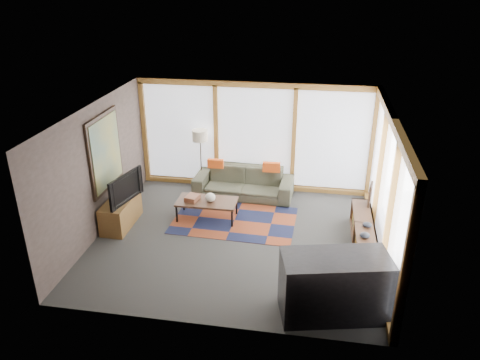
% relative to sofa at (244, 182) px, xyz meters
% --- Properties ---
extents(ground, '(5.50, 5.50, 0.00)m').
position_rel_sofa_xyz_m(ground, '(0.17, -1.95, -0.33)').
color(ground, '#282826').
rests_on(ground, ground).
extents(room_envelope, '(5.52, 5.02, 2.62)m').
position_rel_sofa_xyz_m(room_envelope, '(0.67, -1.39, 1.21)').
color(room_envelope, '#3B302C').
rests_on(room_envelope, ground).
extents(rug, '(2.60, 1.72, 0.01)m').
position_rel_sofa_xyz_m(rug, '(0.00, -1.23, -0.33)').
color(rug, brown).
rests_on(rug, ground).
extents(sofa, '(2.32, 1.00, 0.67)m').
position_rel_sofa_xyz_m(sofa, '(0.00, 0.00, 0.00)').
color(sofa, '#333627').
rests_on(sofa, ground).
extents(pillow_left, '(0.38, 0.13, 0.20)m').
position_rel_sofa_xyz_m(pillow_left, '(-0.66, -0.00, 0.44)').
color(pillow_left, '#D34B15').
rests_on(pillow_left, sofa).
extents(pillow_right, '(0.40, 0.13, 0.22)m').
position_rel_sofa_xyz_m(pillow_right, '(0.64, -0.02, 0.44)').
color(pillow_right, '#D34B15').
rests_on(pillow_right, sofa).
extents(floor_lamp, '(0.37, 0.37, 1.48)m').
position_rel_sofa_xyz_m(floor_lamp, '(-1.07, 0.25, 0.41)').
color(floor_lamp, black).
rests_on(floor_lamp, ground).
extents(coffee_table, '(1.26, 0.63, 0.42)m').
position_rel_sofa_xyz_m(coffee_table, '(-0.59, -1.23, -0.12)').
color(coffee_table, '#351E14').
rests_on(coffee_table, ground).
extents(book_stack, '(0.30, 0.35, 0.10)m').
position_rel_sofa_xyz_m(book_stack, '(-0.90, -1.25, 0.14)').
color(book_stack, brown).
rests_on(book_stack, coffee_table).
extents(vase, '(0.24, 0.24, 0.19)m').
position_rel_sofa_xyz_m(vase, '(-0.51, -1.25, 0.18)').
color(vase, beige).
rests_on(vase, coffee_table).
extents(bookshelf, '(0.37, 2.04, 0.51)m').
position_rel_sofa_xyz_m(bookshelf, '(2.60, -1.79, -0.08)').
color(bookshelf, '#351E14').
rests_on(bookshelf, ground).
extents(bowl_a, '(0.20, 0.20, 0.09)m').
position_rel_sofa_xyz_m(bowl_a, '(2.56, -2.35, 0.22)').
color(bowl_a, black).
rests_on(bowl_a, bookshelf).
extents(bowl_b, '(0.18, 0.18, 0.09)m').
position_rel_sofa_xyz_m(bowl_b, '(2.64, -1.95, 0.22)').
color(bowl_b, black).
rests_on(bowl_b, bookshelf).
extents(shelf_picture, '(0.11, 0.35, 0.45)m').
position_rel_sofa_xyz_m(shelf_picture, '(2.75, -1.01, 0.40)').
color(shelf_picture, black).
rests_on(shelf_picture, bookshelf).
extents(tv_console, '(0.48, 1.15, 0.58)m').
position_rel_sofa_xyz_m(tv_console, '(-2.29, -1.79, -0.04)').
color(tv_console, brown).
rests_on(tv_console, ground).
extents(television, '(0.39, 1.05, 0.60)m').
position_rel_sofa_xyz_m(television, '(-2.19, -1.81, 0.55)').
color(television, black).
rests_on(television, tv_console).
extents(bar_counter, '(1.73, 1.09, 1.02)m').
position_rel_sofa_xyz_m(bar_counter, '(2.01, -3.86, 0.17)').
color(bar_counter, black).
rests_on(bar_counter, ground).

